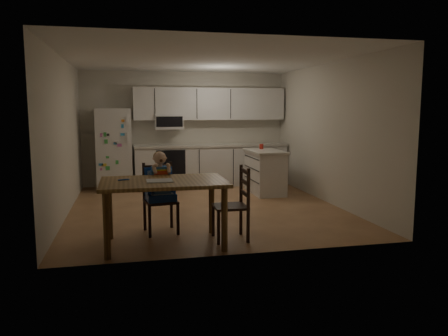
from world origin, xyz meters
TOP-DOWN VIEW (x-y plane):
  - room at (0.00, 0.48)m, footprint 4.52×5.01m
  - refrigerator at (-1.55, 2.15)m, footprint 0.72×0.70m
  - kitchen_run at (0.50, 2.24)m, footprint 3.37×0.62m
  - kitchen_island at (1.42, 1.07)m, footprint 0.62×1.17m
  - red_cup at (1.43, 1.36)m, footprint 0.08×0.08m
  - dining_table at (-0.86, -1.95)m, footprint 1.52×0.98m
  - napkin at (-0.91, -2.00)m, footprint 0.31×0.27m
  - toddler_spoon at (-1.35, -1.84)m, footprint 0.12×0.06m
  - chair_booster at (-0.87, -1.33)m, footprint 0.47×0.47m
  - chair_side at (0.09, -1.90)m, footprint 0.43×0.43m

SIDE VIEW (x-z plane):
  - kitchen_island at x=1.42m, z-range 0.00..0.87m
  - chair_side at x=0.09m, z-range 0.06..1.01m
  - chair_booster at x=-0.87m, z-range 0.12..1.23m
  - dining_table at x=-0.86m, z-range 0.30..1.11m
  - napkin at x=-0.91m, z-range 0.81..0.83m
  - toddler_spoon at x=-1.35m, z-range 0.81..0.83m
  - refrigerator at x=-1.55m, z-range 0.00..1.70m
  - kitchen_run at x=0.50m, z-range -0.20..1.95m
  - red_cup at x=1.43m, z-range 0.87..0.97m
  - room at x=0.00m, z-range -0.01..2.51m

